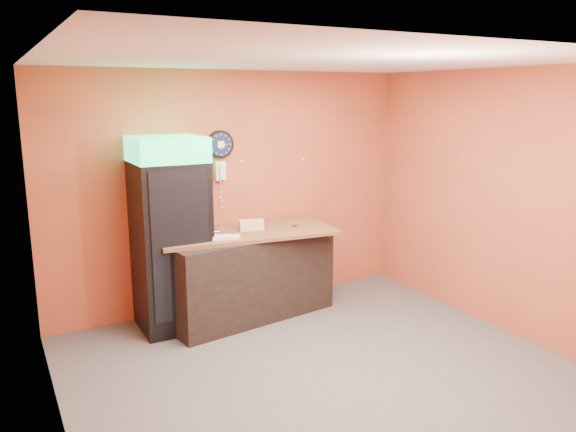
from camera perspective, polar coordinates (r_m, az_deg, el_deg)
floor at (r=5.47m, az=3.33°, el=-15.20°), size 4.50×4.50×0.00m
back_wall at (r=6.73m, az=-5.51°, el=2.60°), size 4.50×0.02×2.80m
left_wall at (r=4.28m, az=-23.05°, el=-3.92°), size 0.02×4.00×2.80m
right_wall at (r=6.44m, az=20.78°, el=1.43°), size 0.02×4.00×2.80m
ceiling at (r=4.87m, az=3.75°, el=15.52°), size 4.50×4.00×0.02m
beverage_cooler at (r=6.15m, az=-11.73°, el=-2.12°), size 0.74×0.75×2.09m
prep_counter at (r=6.55m, az=-4.32°, el=-5.92°), size 2.04×1.14×0.97m
wall_clock at (r=6.57m, az=-6.91°, el=7.24°), size 0.32×0.06×0.32m
wall_phone at (r=6.58m, az=-6.89°, el=4.59°), size 0.12×0.10×0.22m
butcher_paper at (r=6.41m, az=-4.40°, el=-1.63°), size 2.10×1.12×0.04m
sub_roll_stack at (r=6.39m, az=-3.75°, el=-0.92°), size 0.29×0.15×0.12m
wrapped_sandwich_left at (r=6.02m, az=-7.10°, el=-2.20°), size 0.30×0.17×0.04m
wrapped_sandwich_mid at (r=6.04m, az=-6.09°, el=-2.15°), size 0.26×0.15×0.04m
wrapped_sandwich_right at (r=6.21m, az=-8.65°, el=-1.83°), size 0.27×0.21×0.04m
kitchen_tool at (r=6.35m, az=-6.76°, el=-1.38°), size 0.05×0.05×0.05m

